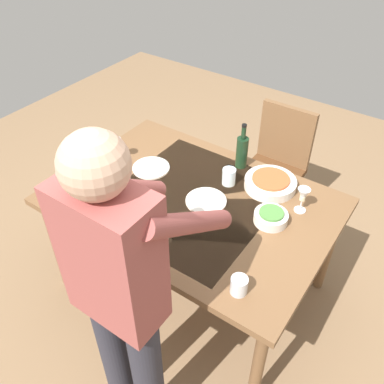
% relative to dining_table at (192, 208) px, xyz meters
% --- Properties ---
extents(ground_plane, '(6.00, 6.00, 0.00)m').
position_rel_dining_table_xyz_m(ground_plane, '(0.00, 0.00, -0.69)').
color(ground_plane, '#846647').
extents(dining_table, '(1.56, 1.09, 0.76)m').
position_rel_dining_table_xyz_m(dining_table, '(0.00, 0.00, 0.00)').
color(dining_table, brown).
rests_on(dining_table, ground_plane).
extents(chair_near, '(0.40, 0.40, 0.91)m').
position_rel_dining_table_xyz_m(chair_near, '(-0.11, -0.93, -0.16)').
color(chair_near, '#523019').
rests_on(chair_near, ground_plane).
extents(person_server, '(0.42, 0.61, 1.69)m').
position_rel_dining_table_xyz_m(person_server, '(-0.23, 0.81, 0.27)').
color(person_server, '#2D2D38').
rests_on(person_server, ground_plane).
extents(wine_bottle, '(0.07, 0.07, 0.30)m').
position_rel_dining_table_xyz_m(wine_bottle, '(-0.07, -0.43, 0.18)').
color(wine_bottle, black).
rests_on(wine_bottle, dining_table).
extents(wine_glass_left, '(0.07, 0.07, 0.15)m').
position_rel_dining_table_xyz_m(wine_glass_left, '(0.61, -0.05, 0.17)').
color(wine_glass_left, white).
rests_on(wine_glass_left, dining_table).
extents(wine_glass_right, '(0.07, 0.07, 0.15)m').
position_rel_dining_table_xyz_m(wine_glass_right, '(-0.54, -0.26, 0.17)').
color(wine_glass_right, white).
rests_on(wine_glass_right, dining_table).
extents(water_cup_near_left, '(0.08, 0.08, 0.10)m').
position_rel_dining_table_xyz_m(water_cup_near_left, '(-0.10, -0.24, 0.12)').
color(water_cup_near_left, silver).
rests_on(water_cup_near_left, dining_table).
extents(water_cup_near_right, '(0.06, 0.06, 0.10)m').
position_rel_dining_table_xyz_m(water_cup_near_right, '(0.36, 0.16, 0.12)').
color(water_cup_near_right, silver).
rests_on(water_cup_near_right, dining_table).
extents(water_cup_far_left, '(0.08, 0.08, 0.09)m').
position_rel_dining_table_xyz_m(water_cup_far_left, '(-0.53, 0.40, 0.11)').
color(water_cup_far_left, silver).
rests_on(water_cup_far_left, dining_table).
extents(water_cup_far_right, '(0.07, 0.07, 0.09)m').
position_rel_dining_table_xyz_m(water_cup_far_right, '(0.11, 0.34, 0.11)').
color(water_cup_far_right, silver).
rests_on(water_cup_far_right, dining_table).
extents(serving_bowl_pasta, '(0.30, 0.30, 0.07)m').
position_rel_dining_table_xyz_m(serving_bowl_pasta, '(-0.31, -0.34, 0.10)').
color(serving_bowl_pasta, silver).
rests_on(serving_bowl_pasta, dining_table).
extents(side_bowl_salad, '(0.18, 0.18, 0.07)m').
position_rel_dining_table_xyz_m(side_bowl_salad, '(-0.45, -0.09, 0.10)').
color(side_bowl_salad, silver).
rests_on(side_bowl_salad, dining_table).
extents(dinner_plate_near, '(0.23, 0.23, 0.01)m').
position_rel_dining_table_xyz_m(dinner_plate_near, '(-0.08, -0.02, 0.07)').
color(dinner_plate_near, silver).
rests_on(dinner_plate_near, dining_table).
extents(dinner_plate_far, '(0.23, 0.23, 0.01)m').
position_rel_dining_table_xyz_m(dinner_plate_far, '(0.37, -0.09, 0.07)').
color(dinner_plate_far, silver).
rests_on(dinner_plate_far, dining_table).
extents(table_knife, '(0.08, 0.19, 0.00)m').
position_rel_dining_table_xyz_m(table_knife, '(0.61, 0.29, 0.07)').
color(table_knife, silver).
rests_on(table_knife, dining_table).
extents(table_fork, '(0.04, 0.18, 0.00)m').
position_rel_dining_table_xyz_m(table_fork, '(-0.08, 0.39, 0.07)').
color(table_fork, silver).
rests_on(table_fork, dining_table).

